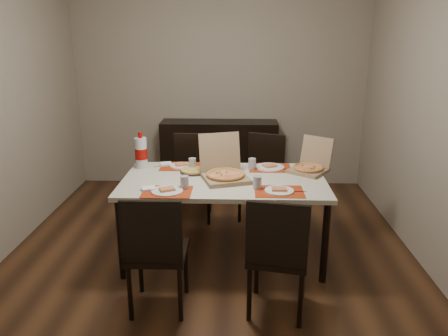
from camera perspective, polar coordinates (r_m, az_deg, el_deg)
The scene contains 18 objects.
ground at distance 4.26m, azimuth -1.67°, elevation -10.78°, with size 3.80×4.00×0.02m, color #472916.
room_walls at distance 4.20m, azimuth -1.51°, elevation 13.71°, with size 3.84×4.02×2.62m.
sideboard at distance 5.75m, azimuth -0.61°, elevation 1.69°, with size 1.50×0.40×0.90m, color black.
dining_table at distance 3.91m, azimuth -0.00°, elevation -2.33°, with size 1.80×1.00×0.75m.
chair_near_left at distance 3.21m, azimuth -8.91°, elevation -10.47°, with size 0.42×0.42×0.93m.
chair_near_right at distance 3.16m, azimuth 7.02°, elevation -10.89°, with size 0.49×0.49×0.93m.
chair_far_left at distance 4.85m, azimuth -4.11°, elevation -0.60°, with size 0.44×0.44×0.93m.
chair_far_right at distance 4.84m, azimuth 5.11°, elevation -0.66°, with size 0.54×0.54×0.93m.
setting_near_left at distance 3.61m, azimuth -7.13°, elevation -2.69°, with size 0.44×0.30×0.11m.
setting_near_right at distance 3.60m, azimuth 6.42°, elevation -2.66°, with size 0.44×0.30×0.11m.
setting_far_left at distance 4.23m, azimuth -5.43°, elevation 0.38°, with size 0.47×0.30×0.11m.
setting_far_right at distance 4.19m, azimuth 5.44°, elevation 0.21°, with size 0.51×0.30×0.11m.
napkin_loose at distance 3.90m, azimuth -0.58°, elevation -1.21°, with size 0.12×0.11×0.02m, color white.
pizza_box_center at distance 3.86m, azimuth 0.05°, elevation -0.61°, with size 0.49×0.52×0.38m.
pizza_box_right at distance 4.15m, azimuth 11.13°, elevation 0.23°, with size 0.45×0.46×0.31m.
faina_plate at distance 4.06m, azimuth -4.05°, elevation -0.39°, with size 0.24×0.24×0.03m.
dip_bowl at distance 4.01m, azimuth 1.57°, elevation -0.61°, with size 0.11×0.11×0.03m, color white.
soda_bottle at distance 4.23m, azimuth -10.77°, elevation 1.95°, with size 0.12×0.12×0.35m.
Camera 1 is at (0.25, -3.75, 1.99)m, focal length 35.00 mm.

